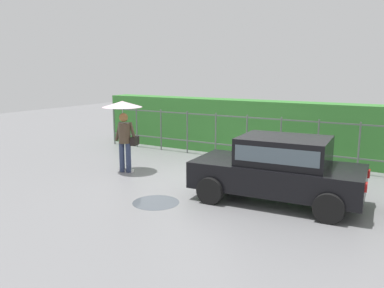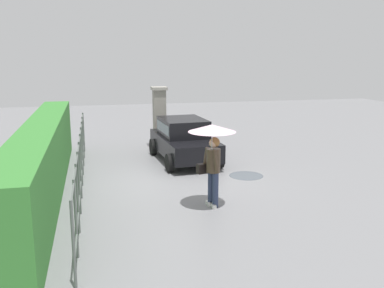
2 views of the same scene
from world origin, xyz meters
TOP-DOWN VIEW (x-y plane):
  - ground_plane at (0.00, 0.00)m, footprint 40.00×40.00m
  - car at (2.19, -0.59)m, footprint 3.84×2.08m
  - pedestrian at (-2.52, -0.30)m, footprint 1.14×1.14m
  - fence_section at (-0.60, 2.83)m, footprint 10.25×0.05m
  - hedge_row at (-0.60, 3.78)m, footprint 11.20×0.90m
  - puddle_near at (-0.13, -2.07)m, footprint 1.05×1.05m

SIDE VIEW (x-z plane):
  - ground_plane at x=0.00m, z-range 0.00..0.00m
  - puddle_near at x=-0.13m, z-range 0.00..0.00m
  - car at x=2.19m, z-range 0.06..1.54m
  - fence_section at x=-0.60m, z-range 0.07..1.57m
  - hedge_row at x=-0.60m, z-range 0.00..1.90m
  - pedestrian at x=-2.52m, z-range 0.54..2.59m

